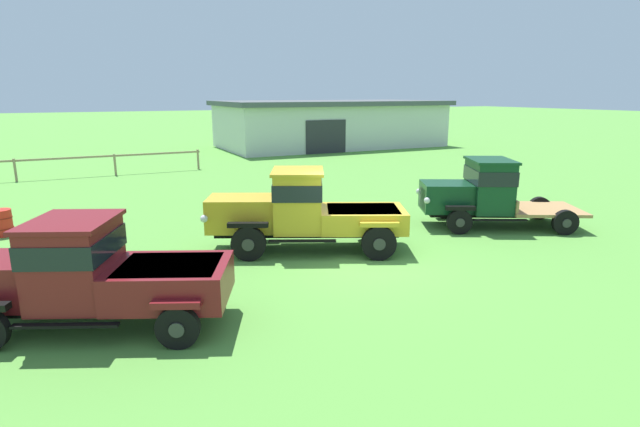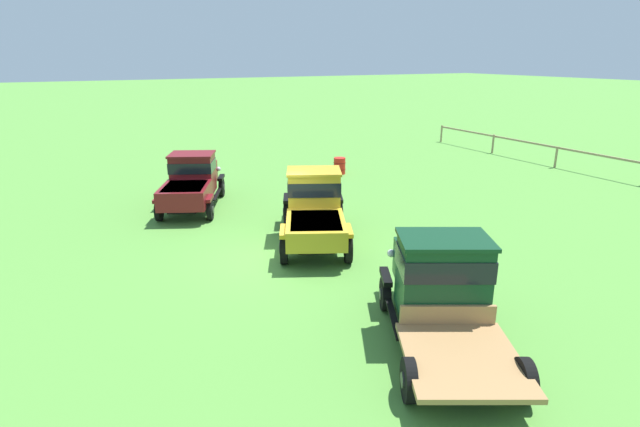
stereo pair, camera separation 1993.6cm
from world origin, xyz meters
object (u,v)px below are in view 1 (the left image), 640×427
Objects in this scene: farm_shed at (330,123)px; vintage_truck_second_in_line at (303,210)px; vintage_truck_midrow_center at (483,192)px; oil_drum_beside_row at (2,223)px; vintage_truck_foreground_near at (90,273)px.

farm_shed is 28.20m from vintage_truck_second_in_line.
oil_drum_beside_row is at bearing 158.31° from vintage_truck_midrow_center.
vintage_truck_midrow_center reaches higher than oil_drum_beside_row.
farm_shed is at bearing 42.23° from oil_drum_beside_row.
vintage_truck_midrow_center is (-7.25, -24.94, -0.72)m from farm_shed.
vintage_truck_second_in_line reaches higher than vintage_truck_foreground_near.
vintage_truck_second_in_line is at bearing 177.85° from vintage_truck_midrow_center.
farm_shed reaches higher than vintage_truck_second_in_line.
vintage_truck_foreground_near is 6.38× the size of oil_drum_beside_row.
farm_shed is 3.43× the size of vintage_truck_foreground_near.
vintage_truck_foreground_near is at bearing -124.92° from farm_shed.
farm_shed reaches higher than oil_drum_beside_row.
vintage_truck_foreground_near is 6.04m from vintage_truck_second_in_line.
vintage_truck_foreground_near is 12.03m from vintage_truck_midrow_center.
vintage_truck_midrow_center is (6.34, -0.24, 0.00)m from vintage_truck_second_in_line.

